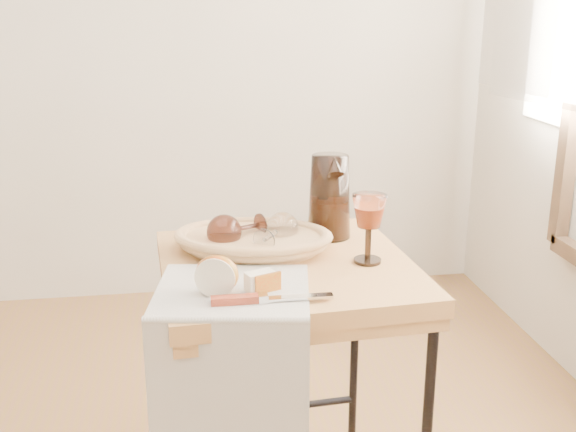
{
  "coord_description": "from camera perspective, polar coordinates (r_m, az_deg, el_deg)",
  "views": [
    {
      "loc": [
        0.39,
        -1.38,
        1.35
      ],
      "look_at": [
        0.63,
        0.15,
        0.87
      ],
      "focal_mm": 43.52,
      "sensor_mm": 36.0,
      "label": 1
    }
  ],
  "objects": [
    {
      "name": "apple_half",
      "position": [
        1.47,
        -5.82,
        -4.77
      ],
      "size": [
        0.1,
        0.07,
        0.08
      ],
      "primitive_type": "ellipsoid",
      "rotation": [
        0.0,
        0.0,
        -0.27
      ],
      "color": "#AD1300",
      "rests_on": "tea_towel"
    },
    {
      "name": "pitcher",
      "position": [
        1.82,
        3.41,
        1.6
      ],
      "size": [
        0.16,
        0.24,
        0.26
      ],
      "primitive_type": null,
      "rotation": [
        0.0,
        0.0,
        -0.03
      ],
      "color": "black",
      "rests_on": "side_table"
    },
    {
      "name": "wall_back",
      "position": [
        3.2,
        -16.48,
        16.56
      ],
      "size": [
        3.6,
        0.0,
        2.7
      ],
      "primitive_type": "cube",
      "color": "#BCB3A1",
      "rests_on": "ground"
    },
    {
      "name": "side_table",
      "position": [
        1.84,
        -0.1,
        -14.75
      ],
      "size": [
        0.63,
        0.63,
        0.75
      ],
      "primitive_type": null,
      "rotation": [
        0.0,
        0.0,
        0.06
      ],
      "color": "brown",
      "rests_on": "floor"
    },
    {
      "name": "goblet_lying_a",
      "position": [
        1.73,
        -3.95,
        -1.03
      ],
      "size": [
        0.16,
        0.14,
        0.09
      ],
      "primitive_type": null,
      "rotation": [
        0.0,
        0.0,
        3.59
      ],
      "color": "#4A271F",
      "rests_on": "bread_basket"
    },
    {
      "name": "goblet_lying_b",
      "position": [
        1.71,
        -1.08,
        -1.38
      ],
      "size": [
        0.14,
        0.15,
        0.08
      ],
      "primitive_type": null,
      "rotation": [
        0.0,
        0.0,
        0.99
      ],
      "color": "white",
      "rests_on": "bread_basket"
    },
    {
      "name": "tea_towel",
      "position": [
        1.5,
        -4.57,
        -6.09
      ],
      "size": [
        0.37,
        0.34,
        0.01
      ],
      "primitive_type": "cube",
      "rotation": [
        0.0,
        0.0,
        -0.16
      ],
      "color": "white",
      "rests_on": "side_table"
    },
    {
      "name": "wine_goblet",
      "position": [
        1.65,
        6.6,
        -1.02
      ],
      "size": [
        0.1,
        0.1,
        0.17
      ],
      "primitive_type": null,
      "rotation": [
        0.0,
        0.0,
        0.29
      ],
      "color": "white",
      "rests_on": "side_table"
    },
    {
      "name": "table_knife",
      "position": [
        1.44,
        -1.7,
        -6.63
      ],
      "size": [
        0.25,
        0.03,
        0.02
      ],
      "primitive_type": null,
      "rotation": [
        0.0,
        0.0,
        -0.0
      ],
      "color": "silver",
      "rests_on": "tea_towel"
    },
    {
      "name": "apple_wedge",
      "position": [
        1.49,
        -2.31,
        -5.33
      ],
      "size": [
        0.07,
        0.05,
        0.04
      ],
      "primitive_type": "cube",
      "rotation": [
        0.0,
        0.0,
        0.38
      ],
      "color": "white",
      "rests_on": "tea_towel"
    },
    {
      "name": "bread_basket",
      "position": [
        1.73,
        -2.86,
        -2.13
      ],
      "size": [
        0.39,
        0.31,
        0.05
      ],
      "primitive_type": null,
      "rotation": [
        0.0,
        0.0,
        -0.22
      ],
      "color": "#B47F45",
      "rests_on": "side_table"
    }
  ]
}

